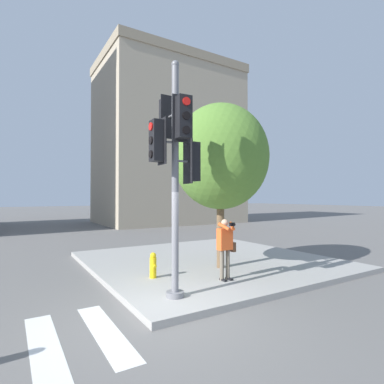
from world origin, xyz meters
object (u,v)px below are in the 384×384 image
(person_photographer, at_px, (226,244))
(fire_hydrant, at_px, (153,265))
(street_tree, at_px, (220,157))
(traffic_signal_pole, at_px, (175,152))

(person_photographer, xyz_separation_m, fire_hydrant, (-1.58, 1.20, -0.62))
(street_tree, relative_size, fire_hydrant, 7.43)
(person_photographer, bearing_deg, fire_hydrant, 142.79)
(traffic_signal_pole, relative_size, person_photographer, 3.26)
(person_photographer, bearing_deg, traffic_signal_pole, -164.54)
(street_tree, bearing_deg, traffic_signal_pole, -146.25)
(person_photographer, height_order, fire_hydrant, person_photographer)
(traffic_signal_pole, height_order, person_photographer, traffic_signal_pole)
(traffic_signal_pole, relative_size, street_tree, 1.02)
(person_photographer, bearing_deg, street_tree, 58.58)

